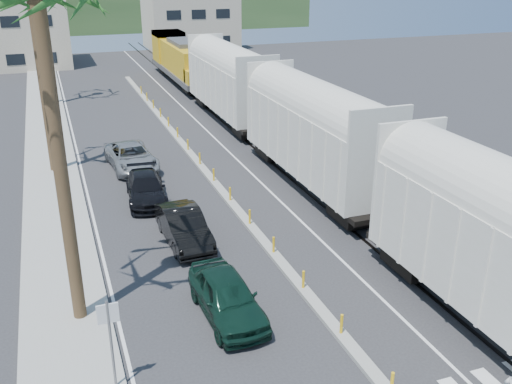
% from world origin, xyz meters
% --- Properties ---
extents(ground, '(140.00, 140.00, 0.00)m').
position_xyz_m(ground, '(0.00, 0.00, 0.00)').
color(ground, '#28282B').
rests_on(ground, ground).
extents(sidewalk, '(3.00, 90.00, 0.15)m').
position_xyz_m(sidewalk, '(-8.50, 25.00, 0.07)').
color(sidewalk, gray).
rests_on(sidewalk, ground).
extents(rails, '(1.56, 100.00, 0.06)m').
position_xyz_m(rails, '(5.00, 28.00, 0.03)').
color(rails, black).
rests_on(rails, ground).
extents(median, '(0.45, 60.00, 0.85)m').
position_xyz_m(median, '(0.00, 19.96, 0.09)').
color(median, gray).
rests_on(median, ground).
extents(lane_markings, '(9.42, 90.00, 0.01)m').
position_xyz_m(lane_markings, '(-2.15, 25.00, 0.00)').
color(lane_markings, silver).
rests_on(lane_markings, ground).
extents(freight_train, '(3.00, 60.94, 5.85)m').
position_xyz_m(freight_train, '(5.00, 20.53, 2.91)').
color(freight_train, beige).
rests_on(freight_train, ground).
extents(street_sign, '(0.60, 0.08, 3.00)m').
position_xyz_m(street_sign, '(-7.30, 2.00, 1.97)').
color(street_sign, slate).
rests_on(street_sign, ground).
extents(buildings, '(38.00, 27.00, 10.00)m').
position_xyz_m(buildings, '(-6.41, 71.66, 4.36)').
color(buildings, '#B3A78E').
rests_on(buildings, ground).
extents(car_lead, '(2.18, 4.67, 1.54)m').
position_xyz_m(car_lead, '(-3.15, 4.46, 0.77)').
color(car_lead, black).
rests_on(car_lead, ground).
extents(car_second, '(1.93, 4.70, 1.51)m').
position_xyz_m(car_second, '(-3.24, 10.50, 0.76)').
color(car_second, black).
rests_on(car_second, ground).
extents(car_third, '(2.74, 5.03, 1.36)m').
position_xyz_m(car_third, '(-3.98, 15.76, 0.68)').
color(car_third, black).
rests_on(car_third, ground).
extents(car_rear, '(3.22, 5.65, 1.47)m').
position_xyz_m(car_rear, '(-3.92, 21.02, 0.74)').
color(car_rear, '#999B9D').
rests_on(car_rear, ground).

